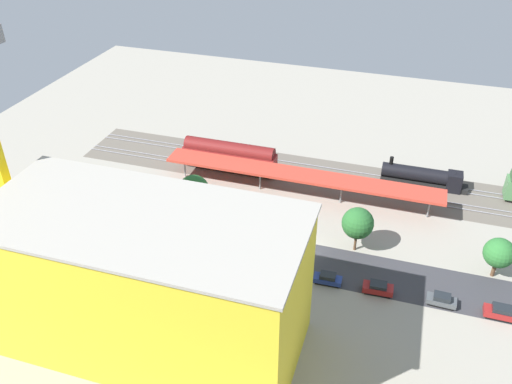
{
  "coord_description": "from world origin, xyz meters",
  "views": [
    {
      "loc": [
        -12.25,
        65.18,
        53.82
      ],
      "look_at": [
        8.85,
        -0.95,
        8.63
      ],
      "focal_mm": 37.63,
      "sensor_mm": 36.0,
      "label": 1
    }
  ],
  "objects_px": {
    "parked_car_2": "(378,288)",
    "construction_building": "(149,284)",
    "platform_canopy_near": "(300,175)",
    "street_tree_2": "(194,191)",
    "parked_car_4": "(273,267)",
    "locomotive": "(425,177)",
    "street_tree_1": "(499,253)",
    "parked_car_3": "(328,279)",
    "street_tree_0": "(358,223)",
    "box_truck_0": "(171,254)",
    "box_truck_1": "(175,253)",
    "parked_car_0": "(501,313)",
    "traffic_light": "(276,216)",
    "freight_coach_far": "(229,156)",
    "parked_car_1": "(441,300)"
  },
  "relations": [
    {
      "from": "parked_car_2",
      "to": "box_truck_0",
      "type": "bearing_deg",
      "value": 5.59
    },
    {
      "from": "parked_car_1",
      "to": "street_tree_2",
      "type": "xyz_separation_m",
      "value": [
        40.62,
        -8.68,
        4.73
      ]
    },
    {
      "from": "street_tree_1",
      "to": "parked_car_1",
      "type": "bearing_deg",
      "value": 49.96
    },
    {
      "from": "platform_canopy_near",
      "to": "parked_car_3",
      "type": "xyz_separation_m",
      "value": [
        -9.44,
        21.28,
        -3.62
      ]
    },
    {
      "from": "traffic_light",
      "to": "parked_car_2",
      "type": "bearing_deg",
      "value": 155.35
    },
    {
      "from": "locomotive",
      "to": "parked_car_0",
      "type": "xyz_separation_m",
      "value": [
        -11.63,
        31.27,
        -0.96
      ]
    },
    {
      "from": "street_tree_2",
      "to": "parked_car_1",
      "type": "bearing_deg",
      "value": 167.93
    },
    {
      "from": "parked_car_3",
      "to": "street_tree_1",
      "type": "height_order",
      "value": "street_tree_1"
    },
    {
      "from": "street_tree_2",
      "to": "traffic_light",
      "type": "distance_m",
      "value": 14.53
    },
    {
      "from": "box_truck_0",
      "to": "street_tree_1",
      "type": "relative_size",
      "value": 1.46
    },
    {
      "from": "street_tree_0",
      "to": "street_tree_1",
      "type": "distance_m",
      "value": 20.45
    },
    {
      "from": "locomotive",
      "to": "parked_car_0",
      "type": "bearing_deg",
      "value": 110.39
    },
    {
      "from": "construction_building",
      "to": "street_tree_0",
      "type": "bearing_deg",
      "value": -130.3
    },
    {
      "from": "parked_car_2",
      "to": "street_tree_2",
      "type": "relative_size",
      "value": 0.54
    },
    {
      "from": "parked_car_3",
      "to": "traffic_light",
      "type": "height_order",
      "value": "traffic_light"
    },
    {
      "from": "parked_car_1",
      "to": "street_tree_1",
      "type": "xyz_separation_m",
      "value": [
        -7.12,
        -8.48,
        3.53
      ]
    },
    {
      "from": "locomotive",
      "to": "street_tree_1",
      "type": "height_order",
      "value": "street_tree_1"
    },
    {
      "from": "parked_car_3",
      "to": "street_tree_2",
      "type": "bearing_deg",
      "value": -20.45
    },
    {
      "from": "freight_coach_far",
      "to": "parked_car_2",
      "type": "distance_m",
      "value": 41.19
    },
    {
      "from": "platform_canopy_near",
      "to": "street_tree_2",
      "type": "relative_size",
      "value": 6.14
    },
    {
      "from": "parked_car_3",
      "to": "street_tree_0",
      "type": "height_order",
      "value": "street_tree_0"
    },
    {
      "from": "locomotive",
      "to": "box_truck_1",
      "type": "xyz_separation_m",
      "value": [
        34.91,
        34.25,
        -0.03
      ]
    },
    {
      "from": "box_truck_0",
      "to": "box_truck_1",
      "type": "distance_m",
      "value": 0.68
    },
    {
      "from": "parked_car_2",
      "to": "street_tree_2",
      "type": "distance_m",
      "value": 33.52
    },
    {
      "from": "parked_car_3",
      "to": "traffic_light",
      "type": "xyz_separation_m",
      "value": [
        10.31,
        -8.25,
        3.35
      ]
    },
    {
      "from": "platform_canopy_near",
      "to": "traffic_light",
      "type": "relative_size",
      "value": 8.19
    },
    {
      "from": "parked_car_2",
      "to": "parked_car_3",
      "type": "relative_size",
      "value": 1.05
    },
    {
      "from": "street_tree_0",
      "to": "street_tree_1",
      "type": "relative_size",
      "value": 1.16
    },
    {
      "from": "platform_canopy_near",
      "to": "construction_building",
      "type": "height_order",
      "value": "construction_building"
    },
    {
      "from": "locomotive",
      "to": "freight_coach_far",
      "type": "distance_m",
      "value": 37.1
    },
    {
      "from": "parked_car_0",
      "to": "traffic_light",
      "type": "height_order",
      "value": "traffic_light"
    },
    {
      "from": "locomotive",
      "to": "parked_car_1",
      "type": "relative_size",
      "value": 3.85
    },
    {
      "from": "parked_car_4",
      "to": "street_tree_0",
      "type": "relative_size",
      "value": 0.6
    },
    {
      "from": "box_truck_0",
      "to": "street_tree_1",
      "type": "xyz_separation_m",
      "value": [
        -46.58,
        -11.81,
        2.58
      ]
    },
    {
      "from": "locomotive",
      "to": "box_truck_0",
      "type": "xyz_separation_m",
      "value": [
        35.53,
        34.51,
        -0.1
      ]
    },
    {
      "from": "box_truck_1",
      "to": "street_tree_0",
      "type": "bearing_deg",
      "value": -155.88
    },
    {
      "from": "parked_car_1",
      "to": "street_tree_0",
      "type": "bearing_deg",
      "value": -32.09
    },
    {
      "from": "parked_car_1",
      "to": "street_tree_2",
      "type": "distance_m",
      "value": 41.81
    },
    {
      "from": "parked_car_2",
      "to": "parked_car_4",
      "type": "distance_m",
      "value": 15.5
    },
    {
      "from": "locomotive",
      "to": "parked_car_0",
      "type": "relative_size",
      "value": 3.56
    },
    {
      "from": "platform_canopy_near",
      "to": "traffic_light",
      "type": "xyz_separation_m",
      "value": [
        0.87,
        13.03,
        -0.27
      ]
    },
    {
      "from": "construction_building",
      "to": "street_tree_2",
      "type": "height_order",
      "value": "construction_building"
    },
    {
      "from": "street_tree_2",
      "to": "parked_car_4",
      "type": "bearing_deg",
      "value": 150.82
    },
    {
      "from": "box_truck_0",
      "to": "street_tree_2",
      "type": "xyz_separation_m",
      "value": [
        1.16,
        -12.02,
        3.79
      ]
    },
    {
      "from": "freight_coach_far",
      "to": "street_tree_0",
      "type": "distance_m",
      "value": 32.34
    },
    {
      "from": "box_truck_0",
      "to": "street_tree_0",
      "type": "bearing_deg",
      "value": -155.92
    },
    {
      "from": "parked_car_2",
      "to": "construction_building",
      "type": "bearing_deg",
      "value": 33.18
    },
    {
      "from": "freight_coach_far",
      "to": "parked_car_0",
      "type": "relative_size",
      "value": 4.19
    },
    {
      "from": "locomotive",
      "to": "parked_car_2",
      "type": "relative_size",
      "value": 3.62
    },
    {
      "from": "locomotive",
      "to": "traffic_light",
      "type": "bearing_deg",
      "value": 46.49
    }
  ]
}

